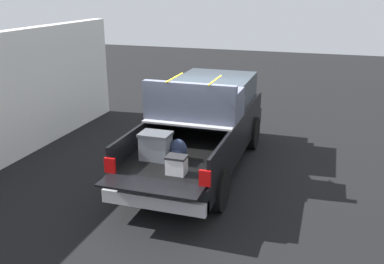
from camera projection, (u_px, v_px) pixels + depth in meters
ground_plane at (200, 169)px, 10.07m from camera, size 40.00×40.00×0.00m
pickup_truck at (205, 124)px, 10.10m from camera, size 6.05×2.06×2.23m
building_facade at (4, 99)px, 10.11m from camera, size 9.28×0.36×3.08m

